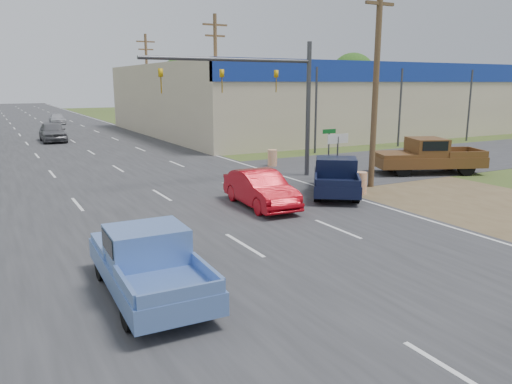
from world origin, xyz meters
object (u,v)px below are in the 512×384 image
navy_pickup (336,176)px  distant_car_silver (57,119)px  brown_pickup (426,156)px  distant_car_grey (52,132)px  red_convertible (261,189)px  blue_pickup (147,260)px

navy_pickup → distant_car_silver: 47.83m
brown_pickup → distant_car_grey: size_ratio=1.30×
red_convertible → navy_pickup: size_ratio=0.85×
blue_pickup → navy_pickup: (10.64, 6.60, 0.00)m
distant_car_silver → navy_pickup: bearing=-81.1°
red_convertible → distant_car_silver: 48.00m
navy_pickup → brown_pickup: 7.82m
blue_pickup → distant_car_grey: 34.70m
navy_pickup → distant_car_grey: size_ratio=1.06×
red_convertible → blue_pickup: bearing=-133.1°
blue_pickup → navy_pickup: bearing=33.5°
blue_pickup → distant_car_silver: (5.05, 54.10, -0.22)m
navy_pickup → distant_car_silver: bearing=132.4°
distant_car_grey → distant_car_silver: (2.90, 19.47, -0.21)m
distant_car_grey → brown_pickup: bearing=-57.8°
red_convertible → brown_pickup: bearing=14.7°
blue_pickup → brown_pickup: brown_pickup is taller
red_convertible → blue_pickup: (-6.50, -6.12, 0.11)m
red_convertible → brown_pickup: 11.97m
navy_pickup → brown_pickup: brown_pickup is taller
brown_pickup → distant_car_grey: (-16.09, 26.20, -0.16)m
blue_pickup → distant_car_silver: 54.34m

